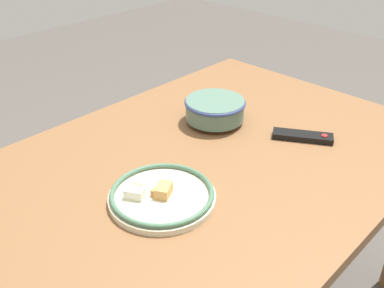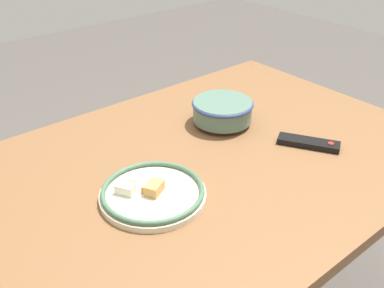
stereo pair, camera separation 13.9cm
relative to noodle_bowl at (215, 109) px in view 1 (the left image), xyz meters
name	(u,v)px [view 1 (the left image)]	position (x,y,z in m)	size (l,w,h in m)	color
dining_table	(212,175)	(0.17, 0.14, -0.13)	(1.44, 1.04, 0.76)	brown
noodle_bowl	(215,109)	(0.00, 0.00, 0.00)	(0.22, 0.22, 0.09)	#4C6B5B
food_plate	(161,195)	(0.44, 0.19, -0.03)	(0.29, 0.29, 0.05)	beige
tv_remote	(303,136)	(-0.11, 0.29, -0.04)	(0.15, 0.20, 0.02)	black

